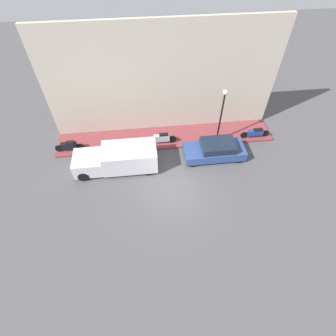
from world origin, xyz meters
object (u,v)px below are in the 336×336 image
(motorcycle_black, at_px, (69,146))
(motorcycle_blue, at_px, (255,133))
(scooter_silver, at_px, (162,138))
(streetlamp, at_px, (222,110))
(delivery_van, at_px, (117,159))
(parked_car, at_px, (215,150))

(motorcycle_black, xyz_separation_m, motorcycle_blue, (-0.09, -13.40, -0.02))
(scooter_silver, relative_size, streetlamp, 0.50)
(motorcycle_black, relative_size, scooter_silver, 0.93)
(delivery_van, relative_size, streetlamp, 1.27)
(motorcycle_blue, bearing_deg, motorcycle_black, 89.62)
(streetlamp, bearing_deg, scooter_silver, 86.79)
(delivery_van, bearing_deg, parked_car, -87.25)
(motorcycle_blue, relative_size, streetlamp, 0.51)
(scooter_silver, height_order, streetlamp, streetlamp)
(motorcycle_black, bearing_deg, scooter_silver, -89.82)
(parked_car, distance_m, delivery_van, 6.64)
(motorcycle_black, distance_m, streetlamp, 10.76)
(motorcycle_black, height_order, scooter_silver, scooter_silver)
(parked_car, relative_size, streetlamp, 0.98)
(scooter_silver, relative_size, motorcycle_blue, 0.99)
(motorcycle_blue, distance_m, streetlamp, 3.74)
(parked_car, bearing_deg, streetlamp, -19.26)
(delivery_van, distance_m, scooter_silver, 3.65)
(parked_car, bearing_deg, motorcycle_black, 81.12)
(delivery_van, height_order, motorcycle_black, delivery_van)
(delivery_van, distance_m, motorcycle_black, 3.89)
(delivery_van, xyz_separation_m, scooter_silver, (1.90, -3.11, -0.25))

